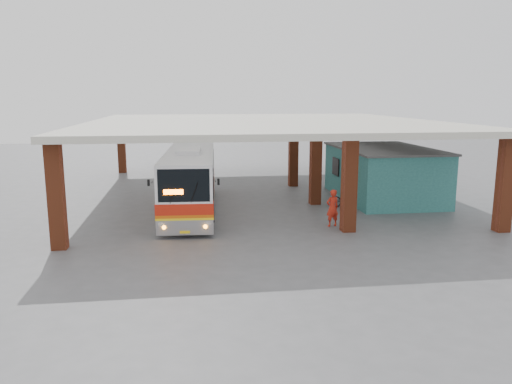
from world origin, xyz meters
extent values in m
plane|color=#515154|center=(0.00, 0.00, 0.00)|extent=(90.00, 90.00, 0.00)
cube|color=brown|center=(3.00, -3.00, 2.17)|extent=(0.60, 0.60, 4.35)
cube|color=brown|center=(3.00, 3.00, 2.17)|extent=(0.60, 0.60, 4.35)
cube|color=brown|center=(3.00, 9.00, 2.17)|extent=(0.60, 0.60, 4.35)
cube|color=brown|center=(-9.50, -4.00, 2.17)|extent=(0.60, 0.60, 4.35)
cube|color=brown|center=(-9.50, 17.00, 2.17)|extent=(0.60, 0.60, 4.35)
cube|color=brown|center=(10.00, -4.00, 2.17)|extent=(0.60, 0.60, 4.35)
cube|color=brown|center=(10.00, 17.00, 2.17)|extent=(0.60, 0.60, 4.35)
cube|color=beige|center=(0.50, 6.50, 4.50)|extent=(21.00, 23.00, 0.30)
cube|color=#286665|center=(7.50, 4.00, 1.50)|extent=(5.00, 8.00, 3.00)
cube|color=#4D4D4D|center=(7.50, 4.00, 3.05)|extent=(5.20, 8.20, 0.12)
cube|color=#143931|center=(4.98, 2.50, 1.05)|extent=(0.08, 0.95, 2.10)
cube|color=black|center=(4.98, 5.50, 1.80)|extent=(0.08, 1.20, 1.00)
cube|color=black|center=(4.95, 5.50, 1.80)|extent=(0.04, 1.30, 1.10)
cube|color=white|center=(-4.09, 2.53, 1.87)|extent=(3.15, 11.95, 2.76)
cube|color=white|center=(-4.15, 1.54, 3.35)|extent=(1.35, 3.02, 0.25)
cube|color=gray|center=(-4.43, -3.20, 0.54)|extent=(2.50, 0.54, 0.69)
cube|color=red|center=(-4.09, 2.53, 1.33)|extent=(3.19, 11.95, 0.49)
cube|color=#D2590B|center=(-4.09, 2.53, 1.02)|extent=(3.19, 11.95, 0.13)
cube|color=yellow|center=(-4.09, 2.53, 0.91)|extent=(3.19, 11.95, 0.10)
cube|color=black|center=(-4.44, -3.34, 2.38)|extent=(2.22, 0.23, 1.43)
cube|color=black|center=(-5.29, 3.39, 2.36)|extent=(0.57, 8.86, 0.89)
cube|color=black|center=(-2.81, 3.24, 2.36)|extent=(0.57, 8.86, 0.89)
cube|color=#FF5905|center=(-4.88, -3.37, 2.12)|extent=(0.84, 0.10, 0.22)
sphere|color=orange|center=(-5.33, -3.35, 0.57)|extent=(0.18, 0.18, 0.18)
sphere|color=orange|center=(-3.56, -3.46, 0.57)|extent=(0.18, 0.18, 0.18)
cube|color=yellow|center=(-4.44, -3.42, 0.34)|extent=(0.44, 0.06, 0.12)
cylinder|color=black|center=(-5.39, -1.54, 0.49)|extent=(0.37, 1.00, 0.99)
cylinder|color=black|center=(-3.29, -1.67, 0.49)|extent=(0.37, 1.00, 0.99)
cylinder|color=black|center=(-4.94, 6.03, 0.49)|extent=(0.37, 1.00, 0.99)
cylinder|color=black|center=(-2.84, 5.91, 0.49)|extent=(0.37, 1.00, 0.99)
cylinder|color=black|center=(-4.87, 7.31, 0.49)|extent=(0.37, 1.00, 0.99)
cylinder|color=black|center=(-2.77, 7.19, 0.49)|extent=(0.37, 1.00, 0.99)
imported|color=black|center=(4.56, 1.98, 0.48)|extent=(1.88, 0.78, 0.97)
imported|color=red|center=(2.54, -2.04, 0.89)|extent=(0.74, 0.58, 1.79)
cube|color=red|center=(4.17, 8.01, 0.23)|extent=(0.53, 0.53, 0.06)
cube|color=red|center=(4.35, 8.06, 0.50)|extent=(0.18, 0.42, 0.61)
cylinder|color=black|center=(4.06, 7.79, 0.10)|extent=(0.03, 0.03, 0.20)
cylinder|color=black|center=(4.39, 7.90, 0.10)|extent=(0.03, 0.03, 0.20)
cylinder|color=black|center=(3.96, 8.12, 0.10)|extent=(0.03, 0.03, 0.20)
cylinder|color=black|center=(4.28, 8.22, 0.10)|extent=(0.03, 0.03, 0.20)
camera|label=1|loc=(-4.28, -24.49, 6.11)|focal=35.00mm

